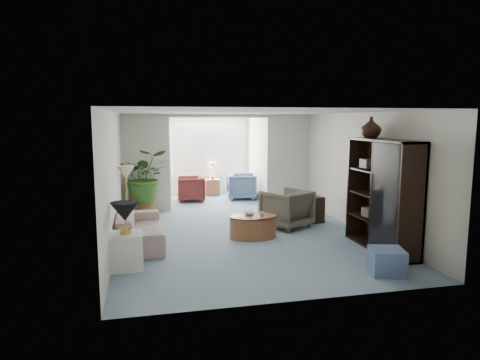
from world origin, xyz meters
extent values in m
plane|color=#8AA1B6|center=(0.00, 0.00, 0.00)|extent=(6.00, 6.00, 0.00)
plane|color=#8AA1B6|center=(0.00, 4.10, 0.00)|extent=(2.60, 2.60, 0.00)
cube|color=silver|center=(-1.90, 3.00, 1.25)|extent=(1.20, 0.12, 2.50)
cube|color=silver|center=(1.90, 3.00, 1.25)|extent=(1.20, 0.12, 2.50)
cube|color=silver|center=(0.00, 3.00, 2.45)|extent=(2.60, 0.12, 0.10)
cube|color=white|center=(0.00, 5.18, 1.40)|extent=(2.20, 0.02, 1.50)
cube|color=white|center=(0.00, 5.15, 1.40)|extent=(2.20, 0.02, 1.50)
cube|color=#B8AF93|center=(2.46, -0.10, 1.70)|extent=(0.04, 0.50, 0.40)
imported|color=#BDB2A0|center=(-2.07, 0.12, 0.31)|extent=(0.87, 2.15, 0.62)
cube|color=white|center=(-2.27, -1.23, 0.29)|extent=(0.53, 0.53, 0.57)
cone|color=black|center=(-2.27, -1.23, 0.92)|extent=(0.44, 0.44, 0.30)
cone|color=#F8E2C5|center=(-2.33, 1.18, 1.25)|extent=(0.36, 0.36, 0.28)
cylinder|color=brown|center=(0.15, 0.06, 0.23)|extent=(1.16, 1.16, 0.45)
imported|color=silver|center=(0.10, 0.16, 0.48)|extent=(0.26, 0.26, 0.05)
imported|color=beige|center=(0.30, -0.04, 0.50)|extent=(0.12, 0.12, 0.09)
imported|color=#5A5347|center=(1.08, 0.72, 0.42)|extent=(1.22, 1.23, 0.83)
cube|color=black|center=(1.78, 1.02, 0.30)|extent=(0.56, 0.47, 0.60)
cube|color=black|center=(2.23, -1.19, 1.00)|extent=(0.48, 1.81, 2.01)
imported|color=black|center=(2.23, -0.69, 2.21)|extent=(0.38, 0.38, 0.40)
cube|color=slate|center=(1.64, -2.36, 0.20)|extent=(0.61, 0.61, 0.39)
cylinder|color=#985B2C|center=(-1.93, 2.60, 0.16)|extent=(0.40, 0.40, 0.32)
imported|color=#336020|center=(-1.93, 2.60, 0.99)|extent=(1.20, 1.04, 1.33)
imported|color=slate|center=(0.87, 4.23, 0.38)|extent=(0.91, 0.89, 0.76)
imported|color=maroon|center=(-0.63, 4.23, 0.36)|extent=(0.87, 0.85, 0.72)
cube|color=brown|center=(0.12, 4.98, 0.26)|extent=(0.45, 0.37, 0.52)
cube|color=#28251F|center=(2.18, -1.55, 1.54)|extent=(0.30, 0.26, 0.16)
cube|color=#4C4A48|center=(2.18, -0.80, 1.54)|extent=(0.30, 0.26, 0.16)
cube|color=#3A3834|center=(2.18, -0.95, 0.64)|extent=(0.30, 0.26, 0.16)
cube|color=#3B3936|center=(2.18, -1.39, 1.09)|extent=(0.30, 0.26, 0.16)
cube|color=#262421|center=(2.18, -1.77, 0.64)|extent=(0.30, 0.26, 0.16)
camera|label=1|loc=(-1.94, -8.00, 2.35)|focal=31.87mm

